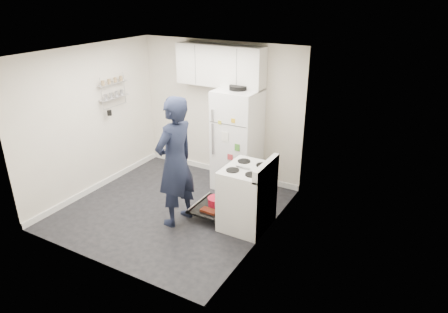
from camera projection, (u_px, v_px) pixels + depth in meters
The scene contains 7 objects.
room at pixel (168, 138), 6.08m from camera, with size 3.21×3.21×2.51m.
electric_range at pixel (246, 197), 5.89m from camera, with size 0.66×0.76×1.10m.
open_oven_door at pixel (214, 205), 6.28m from camera, with size 0.55×0.70×0.21m.
refrigerator at pixel (237, 139), 6.93m from camera, with size 0.72×0.74×1.84m.
upper_cabinets at pixel (220, 66), 6.80m from camera, with size 1.60×0.33×0.70m, color silver.
wall_shelf_rack at pixel (113, 91), 6.94m from camera, with size 0.14×0.60×0.61m.
person at pixel (175, 162), 5.79m from camera, with size 0.72×0.47×1.97m, color #161B31.
Camera 1 is at (3.50, -4.54, 3.33)m, focal length 32.00 mm.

